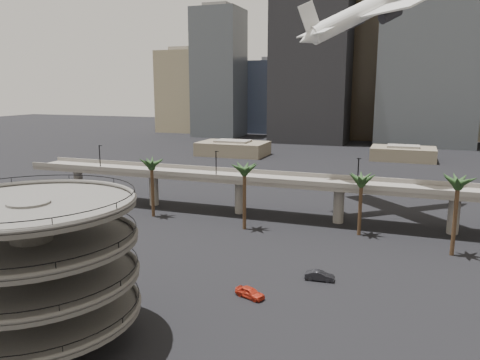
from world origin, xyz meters
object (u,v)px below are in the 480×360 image
(airborne_jet, at_px, (370,9))
(car_b, at_px, (320,276))
(car_a, at_px, (250,292))
(parking_ramp, at_px, (34,260))
(overpass, at_px, (288,185))

(airborne_jet, xyz_separation_m, car_b, (-1.15, -44.51, -43.81))
(car_a, xyz_separation_m, car_b, (7.82, 8.91, -0.02))
(airborne_jet, bearing_deg, car_b, -134.41)
(parking_ramp, bearing_deg, car_b, 47.06)
(airborne_jet, height_order, car_b, airborne_jet)
(car_b, bearing_deg, car_a, 134.11)
(parking_ramp, distance_m, airborne_jet, 84.65)
(parking_ramp, distance_m, car_b, 39.08)
(parking_ramp, distance_m, overpass, 60.46)
(parking_ramp, xyz_separation_m, airborne_jet, (27.04, 72.33, 34.68))
(airborne_jet, distance_m, car_a, 69.65)
(overpass, height_order, airborne_jet, airborne_jet)
(airborne_jet, bearing_deg, overpass, -179.42)
(airborne_jet, distance_m, car_b, 62.46)
(overpass, bearing_deg, parking_ramp, -102.43)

